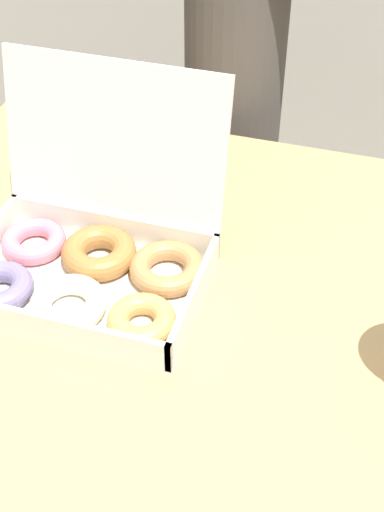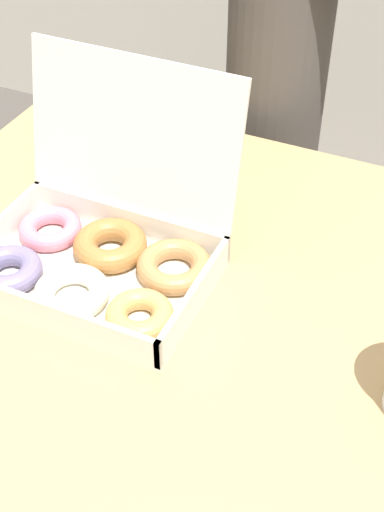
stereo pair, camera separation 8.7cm
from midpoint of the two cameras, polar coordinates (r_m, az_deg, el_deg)
table at (r=1.26m, az=-2.84°, el=-14.76°), size 0.97×0.83×0.72m
donut_box at (r=0.99m, az=-10.62°, el=-0.25°), size 0.34×0.28×0.27m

